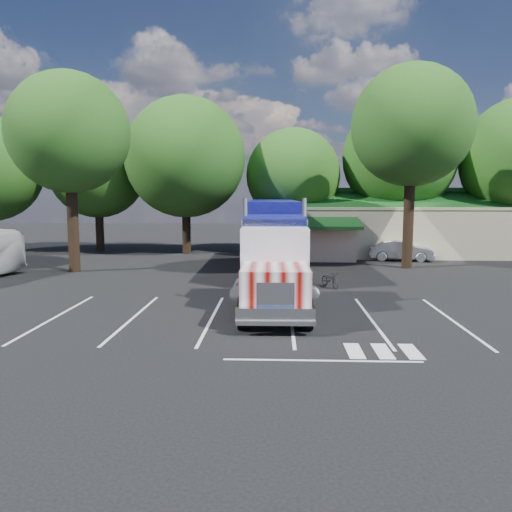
{
  "coord_description": "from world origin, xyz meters",
  "views": [
    {
      "loc": [
        2.59,
        -25.56,
        4.97
      ],
      "look_at": [
        1.61,
        -1.53,
        2.0
      ],
      "focal_mm": 35.0,
      "sensor_mm": 36.0,
      "label": 1
    }
  ],
  "objects_px": {
    "semi_truck": "(273,233)",
    "bicycle": "(330,279)",
    "woman": "(261,274)",
    "silver_sedan": "(401,250)"
  },
  "relations": [
    {
      "from": "semi_truck",
      "to": "bicycle",
      "type": "xyz_separation_m",
      "value": [
        3.09,
        -3.01,
        -2.28
      ]
    },
    {
      "from": "woman",
      "to": "silver_sedan",
      "type": "bearing_deg",
      "value": -50.64
    },
    {
      "from": "semi_truck",
      "to": "bicycle",
      "type": "bearing_deg",
      "value": -44.95
    },
    {
      "from": "woman",
      "to": "bicycle",
      "type": "relative_size",
      "value": 1.04
    },
    {
      "from": "semi_truck",
      "to": "silver_sedan",
      "type": "relative_size",
      "value": 4.85
    },
    {
      "from": "silver_sedan",
      "to": "semi_truck",
      "type": "bearing_deg",
      "value": 139.19
    },
    {
      "from": "semi_truck",
      "to": "woman",
      "type": "bearing_deg",
      "value": -99.28
    },
    {
      "from": "bicycle",
      "to": "silver_sedan",
      "type": "distance_m",
      "value": 12.98
    },
    {
      "from": "bicycle",
      "to": "silver_sedan",
      "type": "relative_size",
      "value": 0.35
    },
    {
      "from": "semi_truck",
      "to": "bicycle",
      "type": "distance_m",
      "value": 4.88
    }
  ]
}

